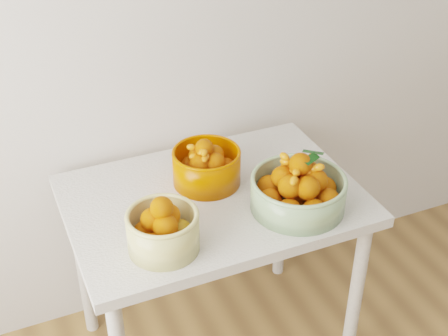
{
  "coord_description": "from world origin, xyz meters",
  "views": [
    {
      "loc": [
        -0.87,
        -0.02,
        2.0
      ],
      "look_at": [
        -0.22,
        1.51,
        0.92
      ],
      "focal_mm": 50.0,
      "sensor_mm": 36.0,
      "label": 1
    }
  ],
  "objects_px": {
    "bowl_green": "(298,190)",
    "bowl_orange": "(207,166)",
    "table": "(214,218)",
    "bowl_cream": "(163,230)"
  },
  "relations": [
    {
      "from": "bowl_green",
      "to": "bowl_orange",
      "type": "xyz_separation_m",
      "value": [
        -0.22,
        0.26,
        -0.0
      ]
    },
    {
      "from": "table",
      "to": "bowl_orange",
      "type": "bearing_deg",
      "value": 82.84
    },
    {
      "from": "bowl_green",
      "to": "bowl_orange",
      "type": "height_order",
      "value": "bowl_green"
    },
    {
      "from": "bowl_cream",
      "to": "bowl_green",
      "type": "bearing_deg",
      "value": 2.83
    },
    {
      "from": "table",
      "to": "bowl_cream",
      "type": "xyz_separation_m",
      "value": [
        -0.25,
        -0.2,
        0.17
      ]
    },
    {
      "from": "bowl_cream",
      "to": "bowl_orange",
      "type": "xyz_separation_m",
      "value": [
        0.26,
        0.28,
        -0.0
      ]
    },
    {
      "from": "bowl_orange",
      "to": "bowl_cream",
      "type": "bearing_deg",
      "value": -132.4
    },
    {
      "from": "table",
      "to": "bowl_orange",
      "type": "xyz_separation_m",
      "value": [
        0.01,
        0.08,
        0.16
      ]
    },
    {
      "from": "bowl_green",
      "to": "bowl_orange",
      "type": "relative_size",
      "value": 1.19
    },
    {
      "from": "bowl_green",
      "to": "bowl_orange",
      "type": "bearing_deg",
      "value": 130.72
    }
  ]
}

